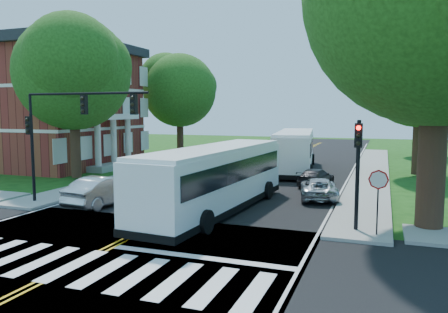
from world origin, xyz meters
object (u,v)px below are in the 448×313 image
at_px(bus_lead, 216,178).
at_px(hatchback, 105,190).
at_px(signal_nw, 67,121).
at_px(signal_ne, 358,160).
at_px(bus_follow, 295,150).
at_px(dark_sedan, 316,177).
at_px(suv, 319,189).

relative_size(bus_lead, hatchback, 2.66).
height_order(signal_nw, hatchback, signal_nw).
relative_size(signal_ne, bus_follow, 0.35).
relative_size(bus_lead, bus_follow, 0.97).
height_order(signal_nw, bus_lead, signal_nw).
relative_size(bus_follow, hatchback, 2.74).
bearing_deg(signal_ne, signal_nw, -179.95).
height_order(hatchback, dark_sedan, hatchback).
bearing_deg(dark_sedan, bus_lead, 78.82).
relative_size(signal_nw, dark_sedan, 1.84).
xyz_separation_m(bus_follow, suv, (3.51, -11.14, -1.12)).
bearing_deg(hatchback, signal_ne, -177.76).
height_order(suv, dark_sedan, suv).
bearing_deg(signal_ne, dark_sedan, 106.40).
relative_size(signal_ne, dark_sedan, 1.13).
distance_m(signal_ne, suv, 7.23).
xyz_separation_m(bus_follow, dark_sedan, (2.72, -6.83, -1.14)).
relative_size(signal_nw, hatchback, 1.54).
bearing_deg(signal_nw, dark_sedan, 44.55).
distance_m(hatchback, suv, 11.58).
bearing_deg(hatchback, bus_follow, -105.40).
distance_m(hatchback, dark_sedan, 13.57).
bearing_deg(hatchback, dark_sedan, -127.42).
relative_size(signal_ne, hatchback, 0.95).
relative_size(signal_nw, bus_follow, 0.56).
height_order(signal_ne, suv, signal_ne).
xyz_separation_m(signal_nw, dark_sedan, (10.90, 10.73, -3.80)).
relative_size(bus_follow, dark_sedan, 3.29).
height_order(signal_nw, bus_follow, signal_nw).
bearing_deg(signal_nw, suv, 28.78).
xyz_separation_m(signal_ne, bus_lead, (-6.66, 1.61, -1.29)).
bearing_deg(bus_lead, signal_ne, 170.65).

